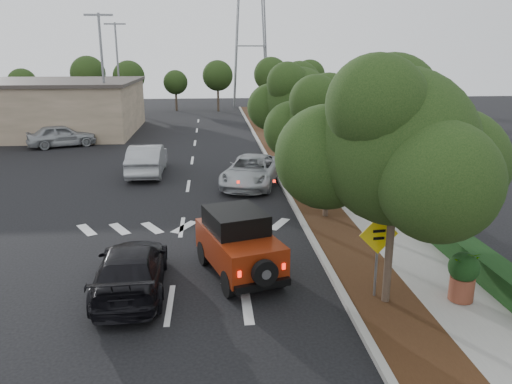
{
  "coord_description": "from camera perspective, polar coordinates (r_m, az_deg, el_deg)",
  "views": [
    {
      "loc": [
        1.18,
        -11.88,
        6.36
      ],
      "look_at": [
        2.53,
        3.0,
        2.15
      ],
      "focal_mm": 35.0,
      "sensor_mm": 36.0,
      "label": 1
    }
  ],
  "objects": [
    {
      "name": "silver_suv_ahead",
      "position": [
        24.5,
        -0.52,
        2.41
      ],
      "size": [
        3.71,
        5.61,
        1.43
      ],
      "primitive_type": "imported",
      "rotation": [
        0.0,
        0.0,
        -0.28
      ],
      "color": "#ABAFB3",
      "rests_on": "ground"
    },
    {
      "name": "terracotta_planter",
      "position": [
        14.01,
        22.63,
        -8.39
      ],
      "size": [
        0.79,
        0.79,
        1.37
      ],
      "rotation": [
        0.0,
        0.0,
        -0.06
      ],
      "color": "brown",
      "rests_on": "ground"
    },
    {
      "name": "sidewalk",
      "position": [
        25.49,
        9.34,
        1.21
      ],
      "size": [
        2.0,
        70.0,
        0.12
      ],
      "primitive_type": "cube",
      "color": "gray",
      "rests_on": "ground"
    },
    {
      "name": "transmission_tower",
      "position": [
        60.41,
        -0.59,
        9.7
      ],
      "size": [
        7.0,
        4.0,
        28.0
      ],
      "primitive_type": null,
      "color": "slate",
      "rests_on": "ground"
    },
    {
      "name": "hedge",
      "position": [
        25.79,
        12.38,
        2.0
      ],
      "size": [
        0.8,
        70.0,
        0.8
      ],
      "primitive_type": "cube",
      "color": "black",
      "rests_on": "ground"
    },
    {
      "name": "light_pole_b",
      "position": [
        51.02,
        -15.09,
        8.04
      ],
      "size": [
        2.0,
        0.22,
        9.0
      ],
      "primitive_type": null,
      "color": "slate",
      "rests_on": "ground"
    },
    {
      "name": "ground",
      "position": [
        13.53,
        -9.82,
        -12.57
      ],
      "size": [
        120.0,
        120.0,
        0.0
      ],
      "primitive_type": "plane",
      "color": "black",
      "rests_on": "ground"
    },
    {
      "name": "speed_hump_sign",
      "position": [
        13.3,
        13.76,
        -5.86
      ],
      "size": [
        1.06,
        0.13,
        2.26
      ],
      "rotation": [
        0.0,
        0.0,
        0.09
      ],
      "color": "slate",
      "rests_on": "ground"
    },
    {
      "name": "parked_suv",
      "position": [
        37.18,
        -21.33,
        6.03
      ],
      "size": [
        4.91,
        3.44,
        1.55
      ],
      "primitive_type": "imported",
      "rotation": [
        0.0,
        0.0,
        1.97
      ],
      "color": "#999CA0",
      "rests_on": "ground"
    },
    {
      "name": "curb",
      "position": [
        24.93,
        2.87,
        1.11
      ],
      "size": [
        0.2,
        70.0,
        0.15
      ],
      "primitive_type": "cube",
      "color": "#9E9B93",
      "rests_on": "ground"
    },
    {
      "name": "street_tree_far",
      "position": [
        26.05,
        4.74,
        1.55
      ],
      "size": [
        3.4,
        3.4,
        5.62
      ],
      "primitive_type": null,
      "color": "black",
      "rests_on": "ground"
    },
    {
      "name": "black_suv_oncoming",
      "position": [
        14.17,
        -14.08,
        -8.51
      ],
      "size": [
        2.04,
        4.6,
        1.31
      ],
      "primitive_type": "imported",
      "rotation": [
        0.0,
        0.0,
        3.19
      ],
      "color": "black",
      "rests_on": "ground"
    },
    {
      "name": "street_tree_near",
      "position": [
        13.76,
        14.52,
        -12.34
      ],
      "size": [
        3.8,
        3.8,
        5.92
      ],
      "primitive_type": null,
      "color": "black",
      "rests_on": "ground"
    },
    {
      "name": "red_jeep",
      "position": [
        14.73,
        -2.2,
        -5.73
      ],
      "size": [
        2.59,
        3.91,
        1.92
      ],
      "rotation": [
        0.0,
        0.0,
        0.3
      ],
      "color": "black",
      "rests_on": "ground"
    },
    {
      "name": "light_pole_a",
      "position": [
        39.17,
        -16.51,
        5.75
      ],
      "size": [
        2.0,
        0.22,
        9.0
      ],
      "primitive_type": null,
      "color": "slate",
      "rests_on": "ground"
    },
    {
      "name": "planting_strip",
      "position": [
        25.09,
        5.13,
        1.13
      ],
      "size": [
        1.8,
        70.0,
        0.12
      ],
      "primitive_type": "cube",
      "color": "black",
      "rests_on": "ground"
    },
    {
      "name": "silver_sedan_oncoming",
      "position": [
        27.34,
        -12.33,
        3.66
      ],
      "size": [
        1.72,
        4.92,
        1.62
      ],
      "primitive_type": "imported",
      "rotation": [
        0.0,
        0.0,
        3.14
      ],
      "color": "#9A9CA1",
      "rests_on": "ground"
    },
    {
      "name": "street_tree_mid",
      "position": [
        19.94,
        7.9,
        -3.02
      ],
      "size": [
        3.2,
        3.2,
        5.32
      ],
      "primitive_type": null,
      "color": "black",
      "rests_on": "ground"
    }
  ]
}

